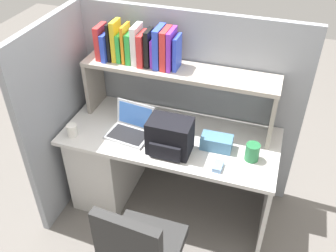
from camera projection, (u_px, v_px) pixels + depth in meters
ground_plane at (170, 202)px, 3.24m from camera, size 8.00×8.00×0.00m
desk at (125, 157)px, 3.10m from camera, size 1.60×0.70×0.73m
cubicle_partition_rear at (185, 103)px, 3.07m from camera, size 1.84×0.05×1.55m
cubicle_partition_left at (65, 113)px, 2.95m from camera, size 0.05×1.06×1.55m
overhead_hutch at (179, 81)px, 2.75m from camera, size 1.44×0.28×0.45m
reference_books_on_shelf at (139, 46)px, 2.69m from camera, size 0.62×0.19×0.30m
laptop at (131, 128)px, 2.80m from camera, size 0.34×0.28×0.22m
backpack at (170, 137)px, 2.59m from camera, size 0.30×0.23×0.25m
computer_mouse at (218, 166)px, 2.51m from camera, size 0.06×0.11×0.03m
paper_cup at (72, 130)px, 2.78m from camera, size 0.08×0.08×0.09m
tissue_box at (217, 142)px, 2.66m from camera, size 0.22×0.13×0.10m
snack_canister at (252, 152)px, 2.55m from camera, size 0.10×0.10×0.13m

